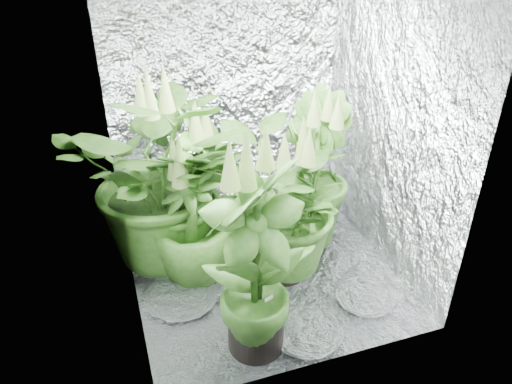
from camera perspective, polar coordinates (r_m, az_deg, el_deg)
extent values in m
plane|color=white|center=(3.27, 0.73, -8.90)|extent=(1.60, 1.60, 0.00)
cube|color=white|center=(3.46, -3.60, 12.36)|extent=(1.60, 0.02, 2.00)
cube|color=white|center=(2.09, 8.11, -0.77)|extent=(1.60, 0.02, 2.00)
cube|color=white|center=(2.61, -16.00, 5.00)|extent=(0.02, 1.60, 2.00)
cube|color=white|center=(3.09, 15.21, 9.04)|extent=(0.02, 1.60, 2.00)
cylinder|color=black|center=(3.34, -9.84, -5.44)|extent=(0.31, 0.31, 0.28)
cylinder|color=#492C1A|center=(3.27, -10.03, -3.70)|extent=(0.28, 0.28, 0.03)
imported|color=#193F11|center=(3.08, -10.65, 2.10)|extent=(1.44, 1.44, 1.21)
cone|color=olive|center=(2.87, -11.67, 11.59)|extent=(0.10, 0.10, 0.28)
cylinder|color=black|center=(3.43, -5.37, -4.03)|extent=(0.32, 0.32, 0.28)
cylinder|color=#492C1A|center=(3.36, -5.47, -2.26)|extent=(0.29, 0.29, 0.03)
imported|color=#193F11|center=(3.23, -5.68, 1.43)|extent=(0.70, 0.70, 0.96)
cone|color=olive|center=(3.05, -6.08, 8.21)|extent=(0.10, 0.10, 0.28)
cylinder|color=black|center=(3.49, 5.95, -3.47)|extent=(0.30, 0.30, 0.26)
cylinder|color=#492C1A|center=(3.43, 6.06, -1.85)|extent=(0.27, 0.27, 0.03)
imported|color=#193F11|center=(3.28, 6.33, 2.51)|extent=(0.59, 0.59, 1.02)
cone|color=olive|center=(3.10, 6.80, 9.86)|extent=(0.09, 0.09, 0.26)
cylinder|color=black|center=(3.16, -6.97, -7.66)|extent=(0.30, 0.30, 0.27)
cylinder|color=#492C1A|center=(3.09, -7.10, -5.95)|extent=(0.27, 0.27, 0.03)
imported|color=#193F11|center=(2.96, -7.38, -2.44)|extent=(0.67, 0.67, 0.89)
cone|color=olive|center=(2.78, -7.89, 4.16)|extent=(0.10, 0.10, 0.27)
cylinder|color=black|center=(3.18, 3.04, -7.16)|extent=(0.31, 0.31, 0.27)
cylinder|color=#492C1A|center=(3.10, 3.10, -5.39)|extent=(0.28, 0.28, 0.03)
imported|color=#193F11|center=(2.97, 3.22, -1.69)|extent=(0.93, 0.93, 0.92)
cone|color=olive|center=(2.78, 3.46, 5.23)|extent=(0.10, 0.10, 0.27)
cylinder|color=black|center=(2.72, -0.01, -15.13)|extent=(0.30, 0.30, 0.26)
cylinder|color=#492C1A|center=(2.63, -0.01, -13.35)|extent=(0.27, 0.27, 0.03)
imported|color=#193F11|center=(2.40, -0.01, -7.27)|extent=(0.85, 0.85, 1.14)
cone|color=olive|center=(2.13, -0.01, 3.56)|extent=(0.10, 0.10, 0.26)
cylinder|color=black|center=(3.74, 7.65, -2.71)|extent=(0.15, 0.15, 0.09)
cylinder|color=black|center=(3.65, 7.83, -0.40)|extent=(0.12, 0.12, 0.11)
cylinder|color=#4C4C51|center=(3.63, 6.85, -0.50)|extent=(0.06, 0.33, 0.33)
torus|color=#4C4C51|center=(3.63, 6.85, -0.50)|extent=(0.06, 0.34, 0.34)
cube|color=white|center=(2.59, 1.58, -12.69)|extent=(0.06, 0.04, 0.08)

